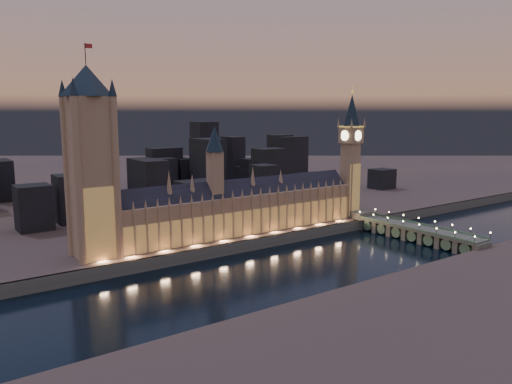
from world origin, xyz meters
TOP-DOWN VIEW (x-y plane):
  - ground_plane at (0.00, 0.00)m, footprint 2000.00×2000.00m
  - north_bank at (0.00, 520.00)m, footprint 2000.00×960.00m
  - embankment_wall at (0.00, 41.00)m, footprint 2000.00×2.50m
  - palace_of_westminster at (-5.83, 61.75)m, footprint 202.00×21.45m
  - victoria_tower at (-110.00, 61.93)m, footprint 31.68×31.68m
  - elizabeth_tower at (108.00, 61.92)m, footprint 18.00×18.00m
  - westminster_bridge at (107.21, -3.44)m, footprint 19.50×113.00m
  - river_boat at (127.21, -40.05)m, footprint 41.45×10.08m
  - city_backdrop at (28.05, 246.96)m, footprint 467.76×215.63m

SIDE VIEW (x-z plane):
  - ground_plane at x=0.00m, z-range 0.00..0.00m
  - river_boat at x=127.21m, z-range -0.69..3.81m
  - north_bank at x=0.00m, z-range 0.00..8.00m
  - embankment_wall at x=0.00m, z-range 0.00..8.00m
  - westminster_bridge at x=107.21m, z-range -1.97..13.93m
  - palace_of_westminster at x=-5.83m, z-range -12.63..65.37m
  - city_backdrop at x=28.05m, z-range -11.59..74.73m
  - elizabeth_tower at x=108.00m, z-range 14.20..122.21m
  - victoria_tower at x=-110.00m, z-range 7.62..133.60m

